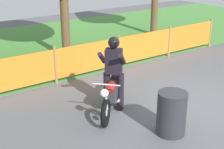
% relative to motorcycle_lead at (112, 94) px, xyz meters
% --- Properties ---
extents(ground, '(24.00, 24.00, 0.02)m').
position_rel_motorcycle_lead_xyz_m(ground, '(1.83, -0.68, -0.45)').
color(ground, '#5B5B60').
extents(grass_verge, '(24.00, 7.39, 0.01)m').
position_rel_motorcycle_lead_xyz_m(grass_verge, '(1.83, 5.95, -0.44)').
color(grass_verge, '#4C8C3D').
rests_on(grass_verge, ground).
extents(barrier_fence, '(8.51, 0.08, 1.05)m').
position_rel_motorcycle_lead_xyz_m(barrier_fence, '(1.83, 2.25, 0.10)').
color(barrier_fence, '#997547').
rests_on(barrier_fence, ground).
extents(motorcycle_lead, '(1.46, 1.40, 0.91)m').
position_rel_motorcycle_lead_xyz_m(motorcycle_lead, '(0.00, 0.00, 0.00)').
color(motorcycle_lead, black).
rests_on(motorcycle_lead, ground).
extents(rider_lead, '(0.73, 0.73, 1.69)m').
position_rel_motorcycle_lead_xyz_m(rider_lead, '(0.13, 0.13, 0.48)').
color(rider_lead, black).
rests_on(rider_lead, ground).
extents(spare_drum, '(0.58, 0.58, 0.88)m').
position_rel_motorcycle_lead_xyz_m(spare_drum, '(0.43, -1.41, -0.00)').
color(spare_drum, '#2D2D33').
rests_on(spare_drum, ground).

